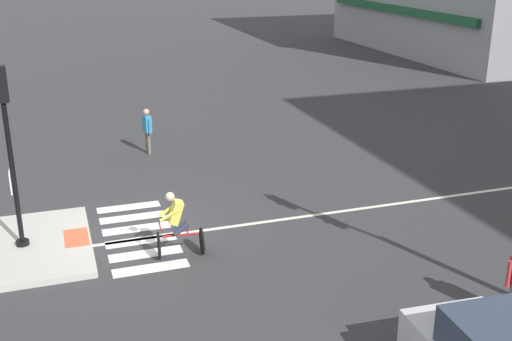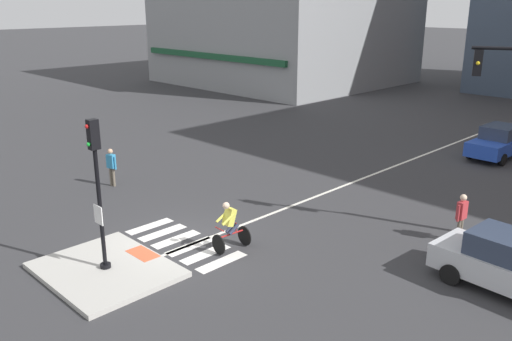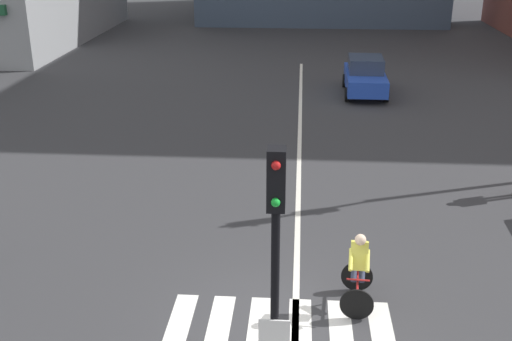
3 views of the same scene
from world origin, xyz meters
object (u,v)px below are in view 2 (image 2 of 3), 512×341
at_px(signal_pole, 97,181).
at_px(car_blue_eastbound_distant, 499,142).
at_px(pedestrian_waiting_far_side, 462,214).
at_px(pedestrian_at_curb_left, 111,164).
at_px(cyclist, 230,225).
at_px(car_silver_cross_right, 510,264).

height_order(signal_pole, car_blue_eastbound_distant, signal_pole).
relative_size(car_blue_eastbound_distant, pedestrian_waiting_far_side, 2.47).
xyz_separation_m(pedestrian_at_curb_left, pedestrian_waiting_far_side, (13.18, 5.23, 0.00)).
relative_size(cyclist, pedestrian_at_curb_left, 1.01).
relative_size(signal_pole, pedestrian_waiting_far_side, 2.67).
distance_m(cyclist, pedestrian_waiting_far_side, 7.63).
height_order(pedestrian_at_curb_left, pedestrian_waiting_far_side, same).
relative_size(car_blue_eastbound_distant, pedestrian_at_curb_left, 2.47).
bearing_deg(cyclist, pedestrian_at_curb_left, 175.65).
distance_m(signal_pole, cyclist, 4.38).
bearing_deg(cyclist, car_silver_cross_right, 27.08).
xyz_separation_m(signal_pole, car_blue_eastbound_distant, (3.14, 20.65, -2.03)).
distance_m(car_blue_eastbound_distant, pedestrian_waiting_far_side, 11.64).
bearing_deg(pedestrian_waiting_far_side, car_blue_eastbound_distant, 106.24).
xyz_separation_m(cyclist, pedestrian_waiting_far_side, (4.89, 5.86, 0.11)).
xyz_separation_m(car_blue_eastbound_distant, cyclist, (-1.63, -17.03, 0.06)).
relative_size(car_silver_cross_right, pedestrian_at_curb_left, 2.51).
bearing_deg(cyclist, pedestrian_waiting_far_side, 50.17).
height_order(signal_pole, cyclist, signal_pole).
height_order(car_blue_eastbound_distant, pedestrian_at_curb_left, pedestrian_at_curb_left).
xyz_separation_m(car_silver_cross_right, pedestrian_waiting_far_side, (-2.39, 2.14, 0.17)).
relative_size(signal_pole, pedestrian_at_curb_left, 2.67).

